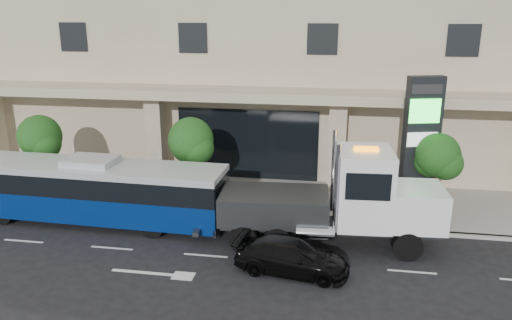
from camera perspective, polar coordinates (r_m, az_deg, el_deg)
The scene contains 11 objects.
ground at distance 21.75m, azimuth -4.74°, elevation -9.03°, with size 120.00×120.00×0.00m, color black.
sidewalk at distance 26.20m, azimuth -2.10°, elevation -4.21°, with size 120.00×6.00×0.15m, color gray.
curb at distance 23.49m, azimuth -3.56°, elevation -6.78°, with size 120.00×0.30×0.15m, color gray.
convention_center at distance 34.75m, azimuth 1.29°, elevation 17.60°, with size 60.00×17.60×20.00m.
tree_left at distance 27.77m, azimuth -23.41°, elevation 2.17°, with size 2.27×2.20×4.22m.
tree_mid at distance 24.39m, azimuth -7.39°, elevation 1.92°, with size 2.28×2.20×4.38m.
tree_right at distance 23.90m, azimuth 20.09°, elevation 0.16°, with size 2.10×2.00×4.04m.
city_bus at distance 24.00m, azimuth -18.09°, elevation -3.24°, with size 12.30×2.95×3.10m.
tow_truck at distance 20.77m, azimuth 9.60°, elevation -4.72°, with size 10.27×3.05×4.66m.
black_sedan at distance 18.98m, azimuth 4.11°, elevation -10.96°, with size 1.74×4.28×1.24m, color black.
signage_pylon at distance 24.16m, azimuth 18.27°, elevation 1.54°, with size 1.71×0.99×6.51m.
Camera 1 is at (4.94, -18.98, 9.42)m, focal length 35.00 mm.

